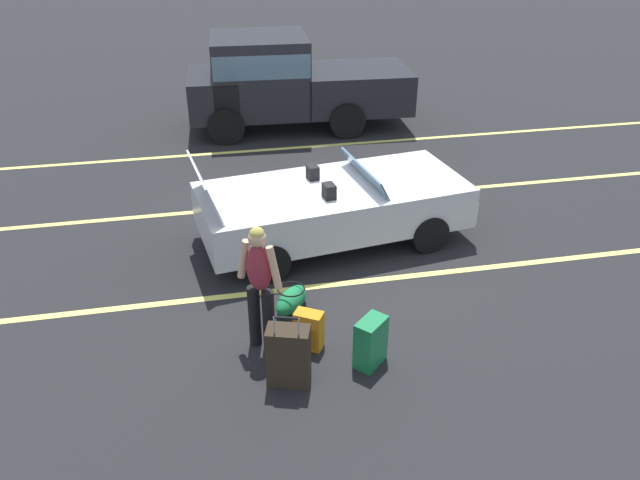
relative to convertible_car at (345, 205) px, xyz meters
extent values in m
plane|color=black|center=(-0.20, -0.03, -0.59)|extent=(80.00, 80.00, 0.00)
cube|color=#EAE066|center=(-0.20, -1.31, -0.59)|extent=(18.00, 0.12, 0.01)
cube|color=#EAE066|center=(-0.20, 1.39, -0.59)|extent=(18.00, 0.12, 0.01)
cube|color=#EAE066|center=(-0.20, 4.09, -0.59)|extent=(18.00, 0.12, 0.01)
cube|color=silver|center=(-0.20, -0.03, 0.03)|extent=(4.31, 2.33, 0.64)
cube|color=silver|center=(1.22, 0.18, -0.08)|extent=(1.54, 1.84, 0.38)
cube|color=slate|center=(0.31, 0.05, 0.50)|extent=(0.40, 1.56, 0.31)
cube|color=black|center=(-0.45, 0.31, 0.46)|extent=(0.19, 0.24, 0.22)
cube|color=black|center=(-0.35, -0.42, 0.46)|extent=(0.19, 0.24, 0.22)
cube|color=silver|center=(-2.12, -0.31, 0.63)|extent=(0.45, 1.52, 0.61)
cylinder|color=black|center=(0.95, 0.96, -0.29)|extent=(0.63, 0.30, 0.60)
cylinder|color=black|center=(1.18, -0.65, -0.29)|extent=(0.63, 0.30, 0.60)
cylinder|color=black|center=(-1.57, 0.59, -0.29)|extent=(0.63, 0.30, 0.60)
cylinder|color=black|center=(-1.34, -1.01, -0.29)|extent=(0.63, 0.30, 0.60)
cube|color=#2D2319|center=(-1.39, -3.17, -0.22)|extent=(0.54, 0.41, 0.74)
cube|color=black|center=(-1.35, -3.03, -0.28)|extent=(0.37, 0.13, 0.41)
cylinder|color=gray|center=(-1.54, -3.21, 0.26)|extent=(0.03, 0.03, 0.21)
cylinder|color=gray|center=(-1.29, -3.28, 0.26)|extent=(0.03, 0.03, 0.21)
cylinder|color=black|center=(-1.42, -3.25, 0.36)|extent=(0.26, 0.11, 0.03)
sphere|color=black|center=(-1.58, -3.22, -0.57)|extent=(0.04, 0.04, 0.04)
sphere|color=black|center=(-1.26, -3.32, -0.57)|extent=(0.04, 0.04, 0.04)
cube|color=#19723F|center=(-0.40, -3.04, -0.28)|extent=(0.46, 0.45, 0.62)
sphere|color=black|center=(-0.45, -3.21, -0.57)|extent=(0.04, 0.04, 0.04)
sphere|color=black|center=(-0.24, -3.02, -0.57)|extent=(0.04, 0.04, 0.04)
cube|color=orange|center=(-1.06, -2.59, -0.34)|extent=(0.39, 0.35, 0.50)
cube|color=#A25F13|center=(-1.11, -2.69, -0.38)|extent=(0.24, 0.16, 0.28)
sphere|color=black|center=(-0.91, -2.59, -0.57)|extent=(0.04, 0.04, 0.04)
sphere|color=black|center=(-1.12, -2.47, -0.57)|extent=(0.04, 0.04, 0.04)
ellipsoid|color=#19723F|center=(-1.14, -1.79, -0.44)|extent=(0.63, 0.69, 0.30)
torus|color=black|center=(-1.14, -1.79, -0.26)|extent=(0.52, 0.52, 0.02)
cylinder|color=black|center=(-1.69, -2.39, -0.18)|extent=(0.21, 0.21, 0.82)
cylinder|color=black|center=(-1.53, -2.52, -0.18)|extent=(0.21, 0.21, 0.82)
ellipsoid|color=maroon|center=(-1.61, -2.46, 0.53)|extent=(0.39, 0.37, 0.60)
sphere|color=tan|center=(-1.61, -2.46, 0.92)|extent=(0.21, 0.21, 0.21)
sphere|color=tan|center=(-1.61, -2.46, 0.97)|extent=(0.18, 0.18, 0.18)
cylinder|color=tan|center=(-1.77, -2.33, 0.59)|extent=(0.21, 0.19, 0.53)
cylinder|color=tan|center=(-1.45, -2.58, 0.59)|extent=(0.21, 0.19, 0.53)
cube|color=black|center=(-1.72, 5.56, 0.26)|extent=(1.19, 1.95, 0.90)
cube|color=black|center=(-0.67, 5.51, 0.66)|extent=(2.19, 2.00, 1.70)
cube|color=slate|center=(-0.67, 5.51, 1.04)|extent=(2.15, 2.02, 0.51)
cube|color=black|center=(1.52, 5.40, 0.26)|extent=(2.49, 2.02, 0.90)
cylinder|color=black|center=(-1.55, 4.65, -0.19)|extent=(0.81, 0.32, 0.80)
cylinder|color=black|center=(-1.46, 6.45, -0.19)|extent=(0.81, 0.32, 0.80)
cylinder|color=black|center=(1.12, 4.51, -0.19)|extent=(0.81, 0.32, 0.80)
cylinder|color=black|center=(1.21, 6.32, -0.19)|extent=(0.81, 0.32, 0.80)
camera|label=1|loc=(-2.13, -8.65, 4.38)|focal=35.47mm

